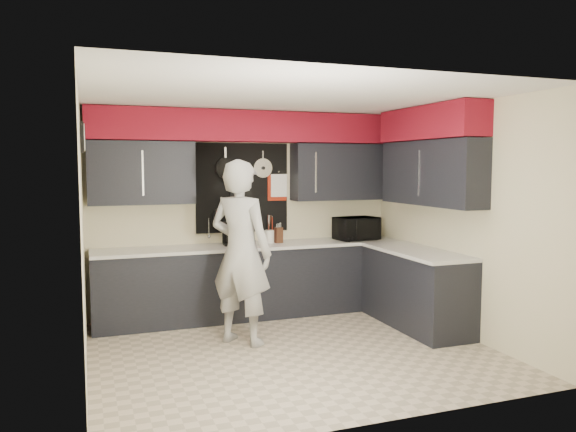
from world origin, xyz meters
name	(u,v)px	position (x,y,z in m)	size (l,w,h in m)	color
ground	(292,351)	(0.00, 0.00, 0.00)	(4.00, 4.00, 0.00)	#C4B298
back_wall_assembly	(249,158)	(0.01, 1.60, 2.01)	(4.00, 0.36, 2.60)	beige
right_wall_assembly	(434,163)	(1.85, 0.26, 1.94)	(0.36, 3.50, 2.60)	beige
left_wall_assembly	(83,230)	(-1.99, 0.02, 1.33)	(0.05, 3.50, 2.60)	beige
base_cabinets	(298,283)	(0.49, 1.13, 0.46)	(3.95, 2.20, 0.92)	black
microwave	(356,229)	(1.43, 1.40, 1.07)	(0.55, 0.37, 0.30)	black
knife_block	(278,235)	(0.36, 1.48, 1.02)	(0.09, 0.09, 0.20)	#3B1912
utensil_crock	(269,236)	(0.25, 1.52, 1.00)	(0.13, 0.13, 0.16)	white
coffee_maker	(230,233)	(-0.28, 1.50, 1.07)	(0.18, 0.21, 0.30)	black
person	(241,253)	(-0.43, 0.43, 0.99)	(0.72, 0.47, 1.98)	#999997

